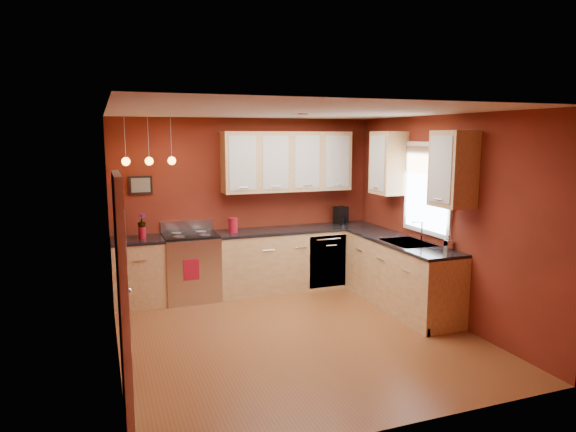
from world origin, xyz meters
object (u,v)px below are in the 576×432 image
object	(u,v)px
sink	(408,244)
red_canister	(233,225)
soap_pump	(448,242)
gas_range	(191,266)
coffee_maker	(341,216)

from	to	relation	value
sink	red_canister	world-z (taller)	sink
red_canister	soap_pump	bearing A→B (deg)	-42.42
gas_range	coffee_maker	distance (m)	2.50
gas_range	soap_pump	xyz separation A→B (m)	(2.85, -2.05, 0.55)
gas_range	coffee_maker	world-z (taller)	coffee_maker
coffee_maker	soap_pump	world-z (taller)	coffee_maker
coffee_maker	soap_pump	bearing A→B (deg)	-93.39
red_canister	coffee_maker	world-z (taller)	coffee_maker
gas_range	red_canister	size ratio (longest dim) A/B	5.13
gas_range	soap_pump	size ratio (longest dim) A/B	6.19
red_canister	soap_pump	world-z (taller)	red_canister
gas_range	sink	size ratio (longest dim) A/B	1.59
gas_range	coffee_maker	xyz separation A→B (m)	(2.43, 0.10, 0.59)
gas_range	red_canister	world-z (taller)	red_canister
sink	soap_pump	distance (m)	0.60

